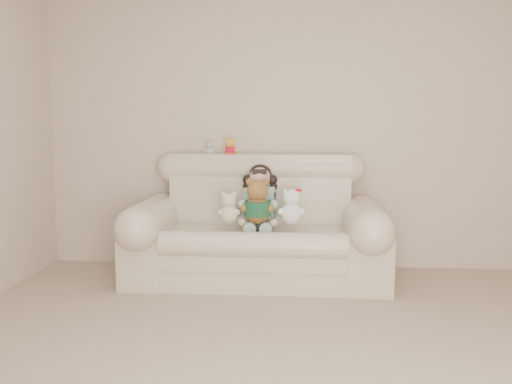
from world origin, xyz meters
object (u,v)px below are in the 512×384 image
(seated_child, at_px, (260,196))
(white_cat, at_px, (292,203))
(sofa, at_px, (257,219))
(brown_teddy, at_px, (258,197))
(cream_teddy, at_px, (229,205))

(seated_child, height_order, white_cat, seated_child)
(sofa, bearing_deg, white_cat, -24.45)
(seated_child, xyz_separation_m, brown_teddy, (-0.00, -0.19, 0.02))
(white_cat, relative_size, cream_teddy, 1.17)
(cream_teddy, bearing_deg, white_cat, 12.03)
(sofa, xyz_separation_m, seated_child, (0.02, 0.08, 0.18))
(sofa, bearing_deg, brown_teddy, -83.11)
(sofa, xyz_separation_m, cream_teddy, (-0.22, -0.10, 0.13))
(cream_teddy, bearing_deg, seated_child, 53.02)
(sofa, xyz_separation_m, brown_teddy, (0.01, -0.11, 0.20))
(cream_teddy, bearing_deg, brown_teddy, 12.23)
(sofa, bearing_deg, cream_teddy, -154.45)
(seated_child, xyz_separation_m, cream_teddy, (-0.23, -0.18, -0.05))
(brown_teddy, height_order, white_cat, brown_teddy)
(sofa, height_order, brown_teddy, sofa)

